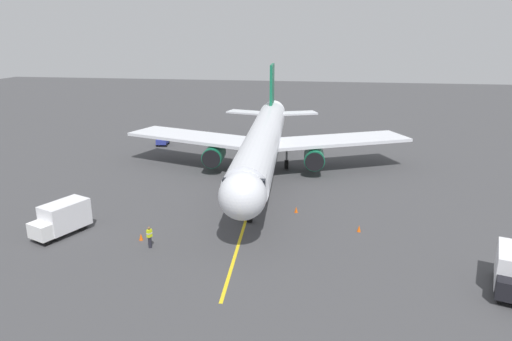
% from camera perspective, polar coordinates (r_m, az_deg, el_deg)
% --- Properties ---
extents(ground_plane, '(220.00, 220.00, 0.00)m').
position_cam_1_polar(ground_plane, '(51.29, -0.10, -0.92)').
color(ground_plane, '#424244').
extents(apron_lead_in_line, '(2.84, 39.93, 0.01)m').
position_cam_1_polar(apron_lead_in_line, '(46.48, -0.24, -2.81)').
color(apron_lead_in_line, yellow).
rests_on(apron_lead_in_line, ground).
extents(airplane, '(34.73, 40.34, 11.50)m').
position_cam_1_polar(airplane, '(51.32, 0.90, 3.72)').
color(airplane, silver).
rests_on(airplane, ground).
extents(ground_crew_marshaller, '(0.39, 0.47, 1.71)m').
position_cam_1_polar(ground_crew_marshaller, '(35.58, -13.18, -8.08)').
color(ground_crew_marshaller, '#23232D').
rests_on(ground_crew_marshaller, ground).
extents(box_truck_near_nose, '(3.53, 5.00, 2.62)m').
position_cam_1_polar(box_truck_near_nose, '(39.80, -23.22, -5.55)').
color(box_truck_near_nose, white).
rests_on(box_truck_near_nose, ground).
extents(tug_starboard_side, '(1.84, 2.48, 1.50)m').
position_cam_1_polar(tug_starboard_side, '(67.63, -11.60, 3.70)').
color(tug_starboard_side, '#2D3899').
rests_on(tug_starboard_side, ground).
extents(safety_cone_nose_left, '(0.32, 0.32, 0.55)m').
position_cam_1_polar(safety_cone_nose_left, '(37.22, -14.20, -8.05)').
color(safety_cone_nose_left, '#F2590F').
rests_on(safety_cone_nose_left, ground).
extents(safety_cone_nose_right, '(0.32, 0.32, 0.55)m').
position_cam_1_polar(safety_cone_nose_right, '(41.57, 5.05, -4.90)').
color(safety_cone_nose_right, '#F2590F').
rests_on(safety_cone_nose_right, ground).
extents(safety_cone_wing_port, '(0.32, 0.32, 0.55)m').
position_cam_1_polar(safety_cone_wing_port, '(38.49, 12.77, -7.10)').
color(safety_cone_wing_port, '#F2590F').
rests_on(safety_cone_wing_port, ground).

